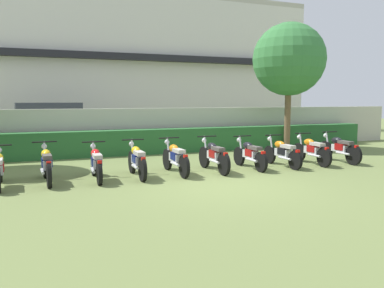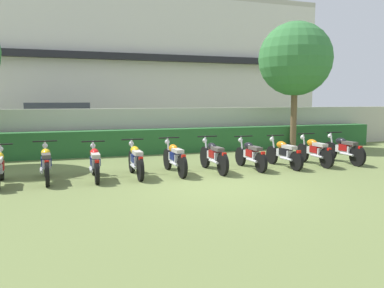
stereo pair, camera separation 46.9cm
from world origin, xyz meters
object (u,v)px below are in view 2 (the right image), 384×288
Objects in this scene: motorcycle_in_row_4 at (175,157)px; motorcycle_in_row_1 at (46,163)px; motorcycle_in_row_6 at (250,154)px; motorcycle_in_row_8 at (314,151)px; parked_car at (60,124)px; motorcycle_in_row_2 at (95,162)px; tree_far_side at (295,59)px; motorcycle_in_row_3 at (136,160)px; motorcycle_in_row_7 at (284,153)px; motorcycle_in_row_9 at (343,149)px; motorcycle_in_row_5 at (213,156)px.

motorcycle_in_row_1 is at bearing 87.76° from motorcycle_in_row_4.
motorcycle_in_row_6 is 0.99× the size of motorcycle_in_row_8.
parked_car reaches higher than motorcycle_in_row_2.
motorcycle_in_row_6 is (4.44, 0.04, -0.00)m from motorcycle_in_row_2.
tree_far_side reaches higher than motorcycle_in_row_1.
motorcycle_in_row_4 is at bearing -93.81° from motorcycle_in_row_1.
motorcycle_in_row_3 is at bearing 89.77° from motorcycle_in_row_6.
motorcycle_in_row_1 reaches higher than motorcycle_in_row_7.
motorcycle_in_row_3 reaches higher than motorcycle_in_row_6.
motorcycle_in_row_7 is 2.20m from motorcycle_in_row_9.
motorcycle_in_row_8 reaches higher than motorcycle_in_row_6.
parked_car is 10.58m from tree_far_side.
motorcycle_in_row_3 is 4.48m from motorcycle_in_row_7.
motorcycle_in_row_9 reaches higher than motorcycle_in_row_6.
motorcycle_in_row_3 reaches higher than motorcycle_in_row_4.
tree_far_side reaches higher than motorcycle_in_row_5.
tree_far_side is 4.84m from motorcycle_in_row_9.
motorcycle_in_row_1 is at bearing -159.63° from tree_far_side.
motorcycle_in_row_5 is 1.05× the size of motorcycle_in_row_7.
motorcycle_in_row_1 is 1.18m from motorcycle_in_row_2.
motorcycle_in_row_2 is (-8.25, -3.64, -3.19)m from tree_far_side.
motorcycle_in_row_5 is at bearing -89.08° from motorcycle_in_row_3.
motorcycle_in_row_9 reaches higher than motorcycle_in_row_2.
motorcycle_in_row_3 is 6.68m from motorcycle_in_row_9.
motorcycle_in_row_2 is at bearing 90.78° from motorcycle_in_row_3.
motorcycle_in_row_8 reaches higher than motorcycle_in_row_2.
motorcycle_in_row_4 is 1.07× the size of motorcycle_in_row_6.
motorcycle_in_row_2 reaches higher than motorcycle_in_row_6.
motorcycle_in_row_4 is (2.87, -8.45, -0.49)m from parked_car.
tree_far_side reaches higher than motorcycle_in_row_4.
motorcycle_in_row_3 is 1.09m from motorcycle_in_row_4.
motorcycle_in_row_7 is at bearing -93.97° from motorcycle_in_row_1.
motorcycle_in_row_1 is 4.43m from motorcycle_in_row_5.
parked_car is 2.51× the size of motorcycle_in_row_3.
motorcycle_in_row_8 is at bearing -91.81° from motorcycle_in_row_4.
parked_car is 11.26m from motorcycle_in_row_8.
parked_car is 2.50× the size of motorcycle_in_row_8.
motorcycle_in_row_9 is at bearing -98.23° from tree_far_side.
motorcycle_in_row_7 is (5.53, -0.01, -0.00)m from motorcycle_in_row_2.
motorcycle_in_row_7 is (2.27, -0.03, -0.02)m from motorcycle_in_row_5.
parked_car is at bearing 24.94° from motorcycle_in_row_5.
motorcycle_in_row_9 is (3.29, -0.02, 0.02)m from motorcycle_in_row_6.
motorcycle_in_row_2 is 6.63m from motorcycle_in_row_8.
tree_far_side is 2.78× the size of motorcycle_in_row_3.
motorcycle_in_row_3 is 3.39m from motorcycle_in_row_6.
motorcycle_in_row_9 is (4.47, 0.00, -0.00)m from motorcycle_in_row_5.
motorcycle_in_row_6 is 1.09m from motorcycle_in_row_7.
motorcycle_in_row_8 is at bearing -91.24° from motorcycle_in_row_6.
motorcycle_in_row_2 is 3.26m from motorcycle_in_row_5.
motorcycle_in_row_7 is (3.39, -0.09, -0.01)m from motorcycle_in_row_4.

